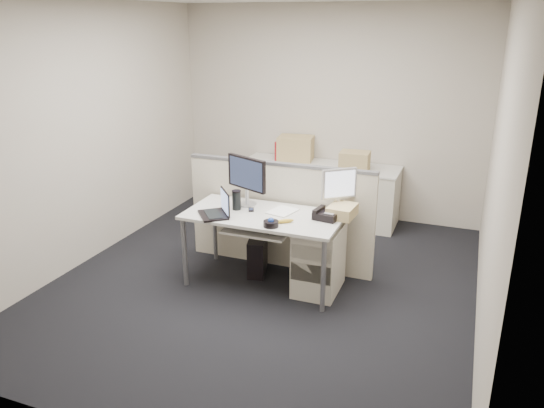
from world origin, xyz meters
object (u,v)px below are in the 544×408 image
at_px(desk, 264,220).
at_px(monitor_main, 247,181).
at_px(laptop, 213,204).
at_px(desk_phone, 326,216).

distance_m(desk, monitor_main, 0.44).
xyz_separation_m(laptop, desk_phone, (1.03, 0.30, -0.09)).
bearing_deg(desk, monitor_main, 144.25).
bearing_deg(laptop, monitor_main, 116.95).
distance_m(monitor_main, desk_phone, 0.88).
relative_size(monitor_main, desk_phone, 2.27).
xyz_separation_m(monitor_main, laptop, (-0.18, -0.40, -0.13)).
height_order(monitor_main, laptop, monitor_main).
height_order(desk, monitor_main, monitor_main).
relative_size(desk, laptop, 4.68).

